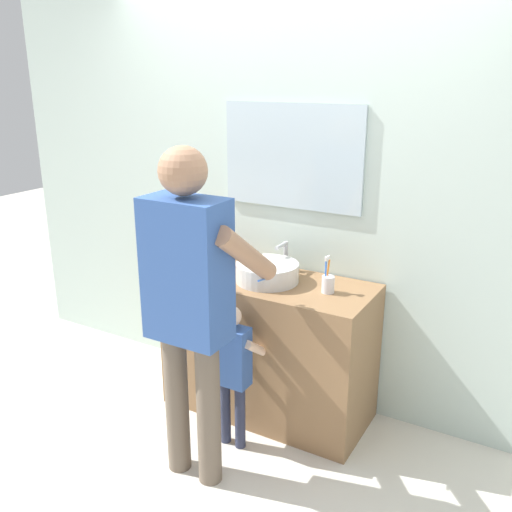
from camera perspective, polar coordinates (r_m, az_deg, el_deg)
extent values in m
plane|color=silver|center=(3.42, -1.32, -17.63)|extent=(14.00, 14.00, 0.00)
cube|color=silver|center=(3.38, 4.01, 7.07)|extent=(4.40, 0.08, 2.70)
cube|color=silver|center=(3.30, 3.68, 10.09)|extent=(0.88, 0.02, 0.61)
cube|color=olive|center=(3.41, 1.27, -9.23)|extent=(1.23, 0.54, 0.86)
cylinder|color=silver|center=(3.20, 1.16, -1.68)|extent=(0.36, 0.36, 0.11)
cylinder|color=#B1B1AD|center=(3.20, 1.16, -1.59)|extent=(0.30, 0.30, 0.09)
cylinder|color=#B7BABF|center=(3.39, 3.05, 0.03)|extent=(0.03, 0.03, 0.18)
cylinder|color=#B7BABF|center=(3.31, 2.60, 1.07)|extent=(0.02, 0.12, 0.02)
cylinder|color=#B7BABF|center=(3.44, 1.99, -0.82)|extent=(0.04, 0.04, 0.05)
cylinder|color=#B7BABF|center=(3.38, 4.09, -1.20)|extent=(0.04, 0.04, 0.05)
cylinder|color=silver|center=(3.07, 7.38, -2.90)|extent=(0.07, 0.07, 0.09)
cylinder|color=blue|center=(3.05, 7.12, -1.97)|extent=(0.02, 0.03, 0.17)
cube|color=white|center=(3.02, 7.19, -0.27)|extent=(0.01, 0.02, 0.02)
cylinder|color=orange|center=(3.06, 7.31, -1.88)|extent=(0.02, 0.02, 0.17)
cube|color=white|center=(3.03, 7.38, -0.19)|extent=(0.01, 0.02, 0.02)
cylinder|color=#B27FC6|center=(3.44, -3.54, -0.11)|extent=(0.06, 0.06, 0.13)
cylinder|color=#2D2D2D|center=(3.42, -3.57, 1.20)|extent=(0.02, 0.02, 0.04)
cylinder|color=#2D334C|center=(3.25, -3.14, -15.58)|extent=(0.06, 0.06, 0.39)
cylinder|color=#2D334C|center=(3.21, -1.63, -16.08)|extent=(0.06, 0.06, 0.39)
cube|color=#33569E|center=(3.04, -2.48, -10.17)|extent=(0.19, 0.11, 0.34)
sphere|color=beige|center=(2.94, -2.55, -6.16)|extent=(0.11, 0.11, 0.11)
cylinder|color=beige|center=(3.14, -3.28, -8.56)|extent=(0.05, 0.23, 0.18)
cylinder|color=beige|center=(3.05, 0.12, -9.48)|extent=(0.05, 0.23, 0.18)
cylinder|color=#6B5B4C|center=(2.98, -8.08, -14.55)|extent=(0.12, 0.12, 0.79)
cylinder|color=#6B5B4C|center=(2.88, -4.87, -15.70)|extent=(0.12, 0.12, 0.79)
cube|color=#33569E|center=(2.61, -7.08, -1.46)|extent=(0.39, 0.22, 0.68)
sphere|color=#A87A5B|center=(2.49, -7.49, 8.64)|extent=(0.22, 0.22, 0.22)
cylinder|color=#A87A5B|center=(2.85, -8.45, 1.46)|extent=(0.10, 0.48, 0.37)
cylinder|color=#A87A5B|center=(2.61, -0.97, 0.12)|extent=(0.10, 0.48, 0.37)
cylinder|color=blue|center=(2.82, 0.93, -2.37)|extent=(0.01, 0.14, 0.03)
cube|color=white|center=(2.88, 1.66, -1.69)|extent=(0.01, 0.02, 0.02)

